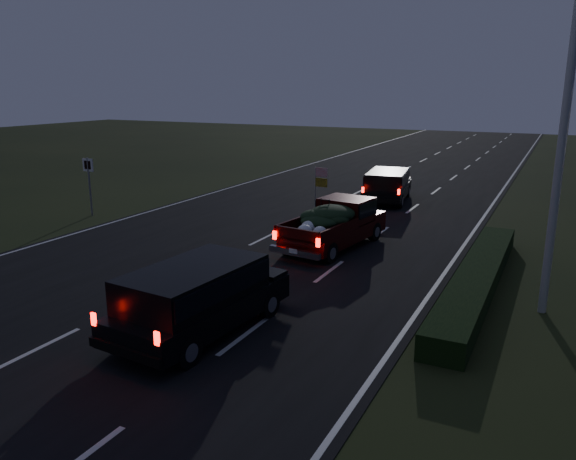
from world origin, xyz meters
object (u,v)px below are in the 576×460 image
Objects in this scene: light_pole at (569,84)px; pickup_truck at (335,222)px; rear_suv at (197,292)px; lead_suv at (387,183)px.

light_pole is 1.89× the size of pickup_truck.
light_pole is at bearing -16.79° from pickup_truck.
pickup_truck is 7.92m from rear_suv.
light_pole is 9.55m from rear_suv.
pickup_truck reaches higher than rear_suv.
lead_suv is 0.96× the size of rear_suv.
rear_suv reaches higher than lead_suv.
pickup_truck is at bearing 155.54° from light_pole.
pickup_truck reaches higher than lead_suv.
lead_suv is (-0.65, 8.45, 0.02)m from pickup_truck.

